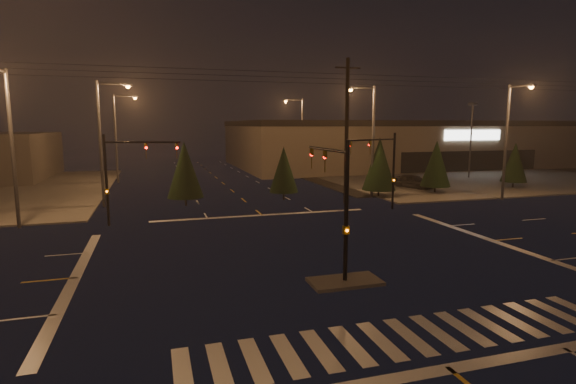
# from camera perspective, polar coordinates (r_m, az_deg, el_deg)

# --- Properties ---
(ground) EXTENTS (140.00, 140.00, 0.00)m
(ground) POSITION_cam_1_polar(r_m,az_deg,el_deg) (22.94, 3.15, -8.22)
(ground) COLOR black
(ground) RESTS_ON ground
(sidewalk_ne) EXTENTS (36.00, 36.00, 0.12)m
(sidewalk_ne) POSITION_cam_1_polar(r_m,az_deg,el_deg) (63.36, 19.70, 2.10)
(sidewalk_ne) COLOR #4B4843
(sidewalk_ne) RESTS_ON ground
(median_island) EXTENTS (3.00, 1.60, 0.15)m
(median_island) POSITION_cam_1_polar(r_m,az_deg,el_deg) (19.39, 7.24, -11.22)
(median_island) COLOR #4B4843
(median_island) RESTS_ON ground
(crosswalk) EXTENTS (15.00, 2.60, 0.01)m
(crosswalk) POSITION_cam_1_polar(r_m,az_deg,el_deg) (15.34, 15.18, -17.25)
(crosswalk) COLOR beige
(crosswalk) RESTS_ON ground
(stop_bar_near) EXTENTS (16.00, 0.50, 0.01)m
(stop_bar_near) POSITION_cam_1_polar(r_m,az_deg,el_deg) (13.89, 19.81, -20.38)
(stop_bar_near) COLOR beige
(stop_bar_near) RESTS_ON ground
(stop_bar_far) EXTENTS (16.00, 0.50, 0.01)m
(stop_bar_far) POSITION_cam_1_polar(r_m,az_deg,el_deg) (33.18, -3.32, -2.95)
(stop_bar_far) COLOR beige
(stop_bar_far) RESTS_ON ground
(parking_lot) EXTENTS (50.00, 24.00, 0.08)m
(parking_lot) POSITION_cam_1_polar(r_m,az_deg,el_deg) (64.93, 24.31, 1.97)
(parking_lot) COLOR black
(parking_lot) RESTS_ON ground
(retail_building) EXTENTS (60.20, 28.30, 7.20)m
(retail_building) POSITION_cam_1_polar(r_m,az_deg,el_deg) (79.08, 15.90, 6.20)
(retail_building) COLOR #6F604F
(retail_building) RESTS_ON ground
(signal_mast_median) EXTENTS (0.25, 4.59, 6.00)m
(signal_mast_median) POSITION_cam_1_polar(r_m,az_deg,el_deg) (19.32, 6.33, -0.01)
(signal_mast_median) COLOR black
(signal_mast_median) RESTS_ON ground
(signal_mast_ne) EXTENTS (4.84, 1.86, 6.00)m
(signal_mast_ne) POSITION_cam_1_polar(r_m,az_deg,el_deg) (35.27, 12.18, 3.77)
(signal_mast_ne) COLOR black
(signal_mast_ne) RESTS_ON ground
(signal_mast_nw) EXTENTS (4.84, 1.86, 6.00)m
(signal_mast_nw) POSITION_cam_1_polar(r_m,az_deg,el_deg) (30.97, -20.37, 2.79)
(signal_mast_nw) COLOR black
(signal_mast_nw) RESTS_ON ground
(streetlight_1) EXTENTS (2.77, 0.32, 10.00)m
(streetlight_1) POSITION_cam_1_polar(r_m,az_deg,el_deg) (38.83, -22.32, 6.72)
(streetlight_1) COLOR #38383A
(streetlight_1) RESTS_ON ground
(streetlight_2) EXTENTS (2.77, 0.32, 10.00)m
(streetlight_2) POSITION_cam_1_polar(r_m,az_deg,el_deg) (54.77, -20.74, 7.15)
(streetlight_2) COLOR #38383A
(streetlight_2) RESTS_ON ground
(streetlight_3) EXTENTS (2.77, 0.32, 10.00)m
(streetlight_3) POSITION_cam_1_polar(r_m,az_deg,el_deg) (41.14, 10.38, 7.28)
(streetlight_3) COLOR #38383A
(streetlight_3) RESTS_ON ground
(streetlight_4) EXTENTS (2.77, 0.32, 10.00)m
(streetlight_4) POSITION_cam_1_polar(r_m,az_deg,el_deg) (59.65, 1.55, 7.76)
(streetlight_4) COLOR #38383A
(streetlight_4) RESTS_ON ground
(streetlight_5) EXTENTS (0.32, 2.77, 10.00)m
(streetlight_5) POSITION_cam_1_polar(r_m,az_deg,el_deg) (32.95, -31.84, 5.86)
(streetlight_5) COLOR #38383A
(streetlight_5) RESTS_ON ground
(streetlight_6) EXTENTS (0.32, 2.77, 10.00)m
(streetlight_6) POSITION_cam_1_polar(r_m,az_deg,el_deg) (43.41, 26.29, 6.60)
(streetlight_6) COLOR #38383A
(streetlight_6) RESTS_ON ground
(utility_pole_1) EXTENTS (2.20, 0.32, 12.00)m
(utility_pole_1) POSITION_cam_1_polar(r_m,az_deg,el_deg) (37.96, 7.46, 7.75)
(utility_pole_1) COLOR black
(utility_pole_1) RESTS_ON ground
(conifer_0) EXTENTS (3.05, 3.05, 5.47)m
(conifer_0) POSITION_cam_1_polar(r_m,az_deg,el_deg) (41.82, 11.53, 3.53)
(conifer_0) COLOR black
(conifer_0) RESTS_ON ground
(conifer_1) EXTENTS (2.84, 2.84, 5.13)m
(conifer_1) POSITION_cam_1_polar(r_m,az_deg,el_deg) (45.69, 18.29, 3.47)
(conifer_1) COLOR black
(conifer_1) RESTS_ON ground
(conifer_2) EXTENTS (2.61, 2.61, 4.78)m
(conifer_2) POSITION_cam_1_polar(r_m,az_deg,el_deg) (52.49, 26.83, 3.39)
(conifer_2) COLOR black
(conifer_2) RESTS_ON ground
(conifer_3) EXTENTS (2.94, 2.94, 5.30)m
(conifer_3) POSITION_cam_1_polar(r_m,az_deg,el_deg) (37.51, -12.97, 2.79)
(conifer_3) COLOR black
(conifer_3) RESTS_ON ground
(conifer_4) EXTENTS (2.57, 2.57, 4.72)m
(conifer_4) POSITION_cam_1_polar(r_m,az_deg,el_deg) (39.55, -0.55, 2.88)
(conifer_4) COLOR black
(conifer_4) RESTS_ON ground
(car_parked) EXTENTS (3.15, 4.75, 1.50)m
(car_parked) POSITION_cam_1_polar(r_m,az_deg,el_deg) (48.70, 15.60, 1.31)
(car_parked) COLOR black
(car_parked) RESTS_ON ground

